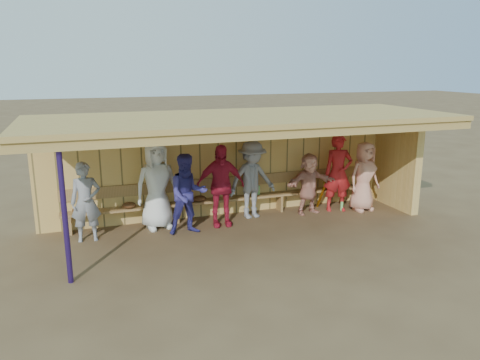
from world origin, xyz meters
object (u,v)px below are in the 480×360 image
(player_b, at_px, (157,185))
(bench, at_px, (229,194))
(player_a, at_px, (86,202))
(player_c, at_px, (188,194))
(player_e, at_px, (252,180))
(player_d, at_px, (220,186))
(player_g, at_px, (338,173))
(player_h, at_px, (364,176))
(player_f, at_px, (309,184))

(player_b, xyz_separation_m, bench, (1.75, 0.31, -0.45))
(player_a, height_order, bench, player_a)
(player_c, relative_size, player_e, 0.95)
(player_d, xyz_separation_m, player_e, (0.86, 0.30, -0.01))
(player_a, relative_size, player_b, 0.84)
(player_g, bearing_deg, player_h, -3.39)
(player_e, height_order, bench, player_e)
(player_b, bearing_deg, player_h, -14.33)
(player_c, height_order, player_e, player_e)
(player_f, bearing_deg, player_d, 174.55)
(player_a, height_order, player_c, player_c)
(player_e, bearing_deg, player_c, -169.02)
(player_g, xyz_separation_m, bench, (-2.63, 0.50, -0.42))
(player_a, distance_m, player_d, 2.85)
(player_c, xyz_separation_m, player_e, (1.66, 0.56, 0.05))
(player_g, xyz_separation_m, player_h, (0.62, -0.19, -0.09))
(player_e, distance_m, player_g, 2.18)
(player_c, bearing_deg, player_b, 132.99)
(player_b, height_order, player_d, player_b)
(bench, bearing_deg, player_f, -14.21)
(player_d, distance_m, player_h, 3.65)
(player_b, xyz_separation_m, player_c, (0.55, -0.56, -0.11))
(player_a, bearing_deg, player_d, 1.51)
(player_c, height_order, player_f, player_c)
(player_b, height_order, player_h, player_b)
(player_c, distance_m, player_e, 1.76)
(player_h, bearing_deg, player_d, 170.77)
(player_h, bearing_deg, player_g, 154.96)
(player_e, xyz_separation_m, player_g, (2.17, -0.20, 0.04))
(player_f, relative_size, bench, 0.19)
(player_c, relative_size, player_h, 1.01)
(player_c, xyz_separation_m, player_h, (4.45, 0.18, -0.01))
(player_g, bearing_deg, player_a, -165.26)
(player_f, xyz_separation_m, player_g, (0.77, -0.03, 0.21))
(player_e, bearing_deg, bench, 138.61)
(player_b, relative_size, player_c, 1.13)
(player_f, bearing_deg, player_h, -17.92)
(player_b, distance_m, player_f, 3.62)
(player_b, distance_m, player_g, 4.39)
(player_a, relative_size, player_g, 0.86)
(player_a, bearing_deg, player_c, -5.96)
(player_e, bearing_deg, player_a, 176.74)
(player_a, xyz_separation_m, player_g, (5.88, 0.09, 0.13))
(player_c, xyz_separation_m, player_d, (0.80, 0.27, 0.06))
(player_g, bearing_deg, player_e, -171.36)
(player_d, relative_size, player_g, 0.97)
(player_a, bearing_deg, player_f, 3.07)
(player_b, xyz_separation_m, player_g, (4.39, -0.20, -0.03))
(player_h, bearing_deg, player_a, 171.32)
(player_a, xyz_separation_m, player_d, (2.84, -0.01, 0.10))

